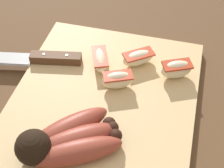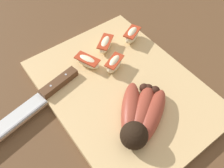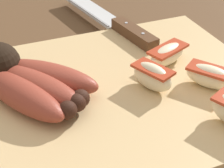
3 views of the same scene
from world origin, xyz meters
The scene contains 8 objects.
ground_plane centered at (0.00, 0.00, 0.00)m, with size 6.00×6.00×0.00m, color brown.
cutting_board centered at (0.00, 0.02, 0.01)m, with size 0.43×0.32×0.02m, color tan.
banana_bunch centered at (0.09, -0.01, 0.04)m, with size 0.15×0.16×0.06m.
chefs_knife centered at (-0.08, -0.15, 0.03)m, with size 0.08×0.28×0.02m.
apple_wedge_near centered at (-0.06, 0.03, 0.04)m, with size 0.05×0.06×0.04m.
apple_wedge_middle centered at (-0.13, 0.06, 0.04)m, with size 0.06×0.07×0.03m.
apple_wedge_far centered at (-0.11, 0.13, 0.04)m, with size 0.05×0.06×0.04m.
apple_wedge_extra centered at (-0.10, -0.01, 0.04)m, with size 0.07×0.05×0.03m.
Camera 1 is at (0.37, 0.13, 0.48)m, focal length 55.42 mm.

